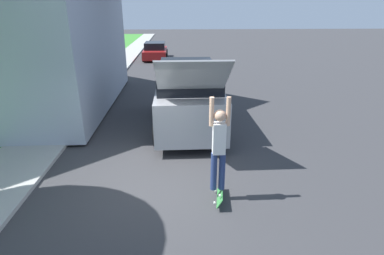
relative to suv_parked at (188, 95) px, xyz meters
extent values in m
plane|color=#333335|center=(-0.96, -3.59, -1.11)|extent=(120.00, 120.00, 0.00)
cube|color=#9E9E99|center=(-4.56, 2.41, -1.06)|extent=(1.80, 80.00, 0.10)
cube|color=gray|center=(0.00, -0.01, -0.21)|extent=(2.03, 4.93, 1.24)
cube|color=black|center=(0.00, 0.11, 0.69)|extent=(1.87, 3.85, 0.56)
cylinder|color=black|center=(-0.98, 1.52, -0.76)|extent=(0.24, 0.70, 0.70)
cylinder|color=black|center=(0.98, 1.52, -0.76)|extent=(0.24, 0.70, 0.70)
cylinder|color=black|center=(-0.98, -1.54, -0.76)|extent=(0.24, 0.70, 0.70)
cylinder|color=black|center=(0.98, -1.54, -0.76)|extent=(0.24, 0.70, 0.70)
cube|color=gray|center=(0.00, -2.53, 1.17)|extent=(1.79, 1.35, 0.96)
cube|color=maroon|center=(-2.00, 15.52, -0.62)|extent=(1.80, 4.35, 0.64)
cube|color=black|center=(-2.00, 15.41, -0.03)|extent=(1.58, 2.26, 0.55)
cylinder|color=black|center=(-2.87, 16.82, -0.79)|extent=(0.20, 0.64, 0.64)
cylinder|color=black|center=(-1.13, 16.82, -0.79)|extent=(0.20, 0.64, 0.64)
cylinder|color=black|center=(-2.87, 14.21, -0.79)|extent=(0.20, 0.64, 0.64)
cylinder|color=black|center=(-1.13, 14.21, -0.79)|extent=(0.20, 0.64, 0.64)
cylinder|color=navy|center=(0.33, -4.35, -0.43)|extent=(0.13, 0.13, 0.84)
cylinder|color=navy|center=(0.50, -4.35, -0.43)|extent=(0.13, 0.13, 0.84)
cube|color=silver|center=(0.42, -4.35, 0.31)|extent=(0.25, 0.20, 0.64)
sphere|color=tan|center=(0.42, -4.35, 0.78)|extent=(0.23, 0.23, 0.23)
cylinder|color=tan|center=(0.26, -4.35, 0.86)|extent=(0.09, 0.09, 0.57)
cylinder|color=tan|center=(0.58, -4.35, 0.86)|extent=(0.09, 0.09, 0.57)
cube|color=#337F3D|center=(0.47, -4.41, -0.96)|extent=(0.26, 0.82, 0.27)
cylinder|color=silver|center=(0.51, -4.14, -0.87)|extent=(0.03, 0.06, 0.06)
cylinder|color=silver|center=(0.41, -4.14, -1.04)|extent=(0.03, 0.06, 0.06)
cylinder|color=silver|center=(0.43, -4.65, -0.82)|extent=(0.03, 0.06, 0.06)
cylinder|color=silver|center=(0.33, -4.65, -0.99)|extent=(0.03, 0.06, 0.06)
camera|label=1|loc=(-0.42, -9.71, 2.66)|focal=28.00mm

